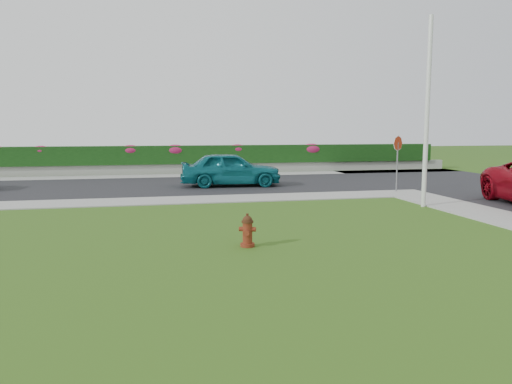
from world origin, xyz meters
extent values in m
plane|color=black|center=(0.00, 0.00, 0.00)|extent=(120.00, 120.00, 0.00)
cube|color=black|center=(-5.00, 14.00, 0.02)|extent=(26.00, 8.00, 0.04)
cube|color=gray|center=(-6.00, 9.00, 0.02)|extent=(24.00, 2.00, 0.04)
cube|color=gray|center=(7.00, 9.00, 0.02)|extent=(2.00, 2.00, 0.04)
cube|color=gray|center=(-1.00, 19.00, 0.02)|extent=(34.00, 2.00, 0.04)
cube|color=gray|center=(-1.00, 20.50, 0.30)|extent=(34.00, 0.40, 0.60)
cube|color=black|center=(-1.00, 20.60, 1.15)|extent=(32.00, 0.90, 1.10)
cylinder|color=#540E0D|center=(-1.37, 1.14, 0.04)|extent=(0.34, 0.34, 0.08)
cylinder|color=#540E0D|center=(-1.37, 1.14, 0.34)|extent=(0.23, 0.23, 0.51)
cylinder|color=black|center=(-1.37, 1.14, 0.59)|extent=(0.28, 0.28, 0.05)
sphere|color=black|center=(-1.37, 1.14, 0.62)|extent=(0.23, 0.23, 0.23)
cylinder|color=black|center=(-1.37, 1.14, 0.75)|extent=(0.07, 0.07, 0.07)
cylinder|color=#540E0D|center=(-1.51, 1.19, 0.42)|extent=(0.13, 0.14, 0.11)
cylinder|color=#540E0D|center=(-1.23, 1.09, 0.42)|extent=(0.13, 0.14, 0.11)
cylinder|color=#540E0D|center=(-1.42, 1.00, 0.36)|extent=(0.18, 0.16, 0.15)
imported|color=#0D6069|center=(0.22, 13.09, 0.84)|extent=(4.83, 2.23, 1.60)
cylinder|color=silver|center=(5.89, 5.69, 3.28)|extent=(0.16, 0.16, 6.55)
cylinder|color=slate|center=(6.92, 9.60, 1.08)|extent=(0.06, 0.06, 2.16)
cylinder|color=#AD270B|center=(6.92, 9.60, 2.11)|extent=(0.56, 0.34, 0.63)
cylinder|color=white|center=(6.92, 9.60, 2.11)|extent=(0.59, 0.34, 0.67)
ellipsoid|color=#B81F50|center=(-9.56, 20.50, 1.48)|extent=(1.12, 0.72, 0.56)
ellipsoid|color=#B81F50|center=(-4.57, 20.50, 1.45)|extent=(1.25, 0.80, 0.63)
ellipsoid|color=#B81F50|center=(-1.95, 20.50, 1.43)|extent=(1.34, 0.86, 0.67)
ellipsoid|color=#B81F50|center=(1.89, 20.50, 1.47)|extent=(1.18, 0.76, 0.59)
ellipsoid|color=#B81F50|center=(6.71, 20.50, 1.42)|extent=(1.40, 0.90, 0.70)
camera|label=1|loc=(-3.62, -10.07, 2.76)|focal=35.00mm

